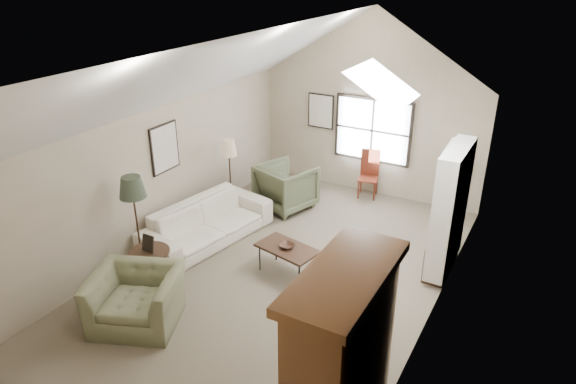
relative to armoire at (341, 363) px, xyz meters
The scene contains 18 objects.
room_shell 3.87m from the armoire, 132.25° to the left, with size 5.01×8.01×4.00m.
window 6.70m from the armoire, 108.11° to the left, with size 1.72×0.08×1.42m, color black.
skylight 4.02m from the armoire, 104.93° to the left, with size 0.80×1.20×0.52m, color white, non-canonical shape.
wall_art 5.98m from the armoire, 133.09° to the left, with size 1.97×3.71×0.88m.
armoire is the anchor object (origin of this frame).
tv_alcove 4.00m from the armoire, 87.71° to the left, with size 0.32×1.30×2.10m, color white.
media_console 4.08m from the armoire, 88.00° to the left, with size 0.34×1.18×0.60m, color #382316.
tv_panel 4.01m from the armoire, 88.00° to the left, with size 0.05×0.90×0.55m, color black.
sofa 4.88m from the armoire, 144.16° to the left, with size 2.57×1.00×0.75m, color beige.
armchair_near 3.46m from the armoire, behind, with size 1.22×1.07×0.80m, color #70724F.
armchair_far 5.84m from the armoire, 124.87° to the left, with size 1.02×1.05×0.96m, color #535A3F.
coffee_table 3.41m from the armoire, 128.83° to the left, with size 1.00×0.56×0.51m, color #332215.
bowl 3.35m from the armoire, 128.83° to the left, with size 0.24×0.24×0.06m, color #392217.
side_table 4.08m from the armoire, 162.20° to the left, with size 0.64×0.64×0.64m, color #372316.
side_chair 6.45m from the armoire, 108.23° to the left, with size 0.41×0.41×1.04m, color maroon.
tripod_lamp 6.11m from the armoire, 92.47° to the left, with size 0.49×0.49×1.68m, color silver, non-canonical shape.
dark_lamp 4.45m from the armoire, 161.32° to the left, with size 0.43×0.43×1.79m, color #272E20, non-canonical shape.
tan_lamp 5.83m from the armoire, 136.29° to the left, with size 0.32×0.32×1.61m, color tan, non-canonical shape.
Camera 1 is at (3.67, -6.16, 4.88)m, focal length 32.00 mm.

